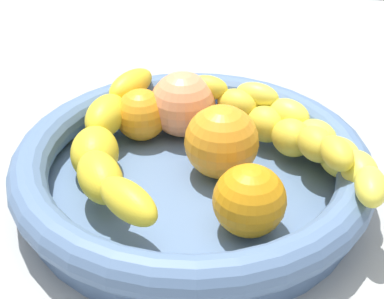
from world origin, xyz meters
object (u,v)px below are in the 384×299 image
object	(u,v)px
fruit_bowl	(192,169)
banana_arching_top	(274,125)
orange_mid_left	(141,115)
orange_mid_right	(249,201)
peach_blush	(183,104)
orange_front	(221,142)
banana_draped_right	(321,142)
banana_draped_left	(107,144)

from	to	relation	value
fruit_bowl	banana_arching_top	world-z (taller)	banana_arching_top
fruit_bowl	orange_mid_left	size ratio (longest dim) A/B	6.21
orange_mid_right	peach_blush	distance (cm)	15.91
banana_arching_top	orange_front	xyz separation A→B (cm)	(-4.46, -3.79, 0.03)
fruit_bowl	banana_arching_top	distance (cm)	8.85
peach_blush	orange_front	bearing A→B (deg)	-53.40
banana_arching_top	orange_mid_right	xyz separation A→B (cm)	(-1.27, -11.22, -0.40)
fruit_bowl	orange_mid_right	size ratio (longest dim) A/B	5.52
banana_draped_right	orange_front	distance (cm)	8.93
orange_mid_left	orange_mid_right	xyz separation A→B (cm)	(11.80, -12.21, 0.32)
banana_draped_left	orange_mid_right	world-z (taller)	orange_mid_right
fruit_bowl	banana_arching_top	size ratio (longest dim) A/B	1.95
banana_draped_left	banana_draped_right	distance (cm)	19.09
banana_draped_left	banana_draped_right	xyz separation A→B (cm)	(18.77, 3.47, 0.08)
orange_front	orange_mid_right	world-z (taller)	orange_front
banana_draped_left	peach_blush	size ratio (longest dim) A/B	3.83
fruit_bowl	orange_front	bearing A→B (deg)	25.63
orange_mid_right	peach_blush	world-z (taller)	peach_blush
orange_mid_right	fruit_bowl	bearing A→B (deg)	132.06
banana_draped_left	banana_draped_right	size ratio (longest dim) A/B	1.43
fruit_bowl	peach_blush	size ratio (longest dim) A/B	4.90
banana_draped_right	orange_mid_left	world-z (taller)	banana_draped_right
orange_mid_right	banana_draped_right	bearing A→B (deg)	58.98
fruit_bowl	peach_blush	bearing A→B (deg)	106.77
fruit_bowl	banana_draped_right	world-z (taller)	banana_draped_right
orange_front	orange_mid_right	bearing A→B (deg)	-66.76
orange_mid_right	peach_blush	bearing A→B (deg)	119.85
fruit_bowl	orange_front	distance (cm)	3.68
orange_front	peach_blush	xyz separation A→B (cm)	(-4.73, 6.36, -0.06)
banana_arching_top	orange_mid_left	xyz separation A→B (cm)	(-13.07, 0.99, -0.72)
fruit_bowl	banana_draped_right	bearing A→B (deg)	14.86
banana_draped_right	peach_blush	distance (cm)	14.22
orange_mid_left	banana_arching_top	bearing A→B (deg)	-4.33
orange_mid_left	fruit_bowl	bearing A→B (deg)	-44.04
banana_draped_left	orange_mid_left	xyz separation A→B (cm)	(1.42, 6.45, -0.46)
orange_front	orange_mid_right	xyz separation A→B (cm)	(3.19, -7.43, -0.43)
banana_draped_right	orange_mid_right	size ratio (longest dim) A/B	3.03
fruit_bowl	orange_mid_left	xyz separation A→B (cm)	(-6.16, 5.95, 1.72)
fruit_bowl	peach_blush	world-z (taller)	peach_blush
banana_draped_left	orange_mid_left	bearing A→B (deg)	77.55
banana_draped_left	orange_mid_right	distance (cm)	14.43
banana_arching_top	orange_mid_right	size ratio (longest dim) A/B	2.83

